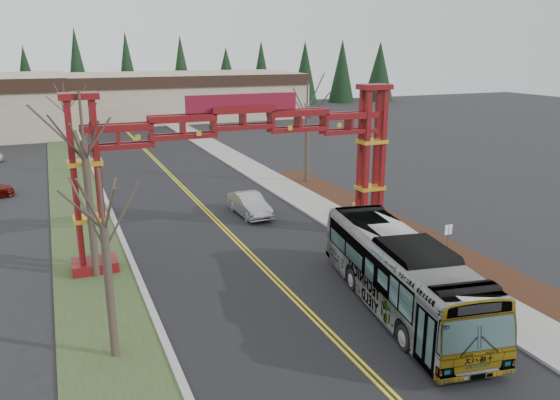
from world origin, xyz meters
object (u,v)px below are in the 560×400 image
silver_sedan (249,205)px  street_sign (448,235)px  bare_tree_median_mid (84,142)px  retail_building_east (177,95)px  bare_tree_median_near (104,226)px  barrel_south (386,222)px  transit_bus (401,274)px  bare_tree_median_far (65,107)px  gateway_arch (243,144)px  barrel_north (362,206)px  bare_tree_right_far (307,110)px  barrel_mid (356,211)px

silver_sedan → street_sign: (6.91, -11.68, 0.68)m
bare_tree_median_mid → retail_building_east: bearing=74.0°
bare_tree_median_near → barrel_south: (17.23, 8.45, -4.54)m
retail_building_east → bare_tree_median_near: size_ratio=5.40×
transit_bus → bare_tree_median_far: bare_tree_median_far is taller
gateway_arch → bare_tree_median_mid: size_ratio=2.01×
bare_tree_median_near → barrel_north: (17.65, 12.06, -4.49)m
gateway_arch → retail_building_east: size_ratio=0.48×
retail_building_east → transit_bus: bearing=-95.0°
gateway_arch → bare_tree_right_far: (10.00, 13.07, 0.05)m
barrel_north → bare_tree_median_far: bearing=129.2°
retail_building_east → bare_tree_median_far: size_ratio=4.78×
retail_building_east → bare_tree_median_mid: size_ratio=4.20×
gateway_arch → barrel_north: 11.61m
transit_bus → barrel_mid: bearing=77.1°
bare_tree_right_far → barrel_north: bare_tree_right_far is taller
bare_tree_right_far → barrel_north: bearing=-92.1°
bare_tree_right_far → street_sign: (-0.66, -18.72, -4.61)m
bare_tree_median_mid → barrel_mid: size_ratio=8.86×
bare_tree_right_far → barrel_south: bearing=-93.3°
bare_tree_median_near → barrel_north: 21.84m
barrel_north → gateway_arch: bearing=-160.1°
street_sign → barrel_south: street_sign is taller
silver_sedan → bare_tree_median_far: bare_tree_median_far is taller
bare_tree_median_far → street_sign: bare_tree_median_far is taller
barrel_mid → barrel_south: bearing=-79.8°
retail_building_east → barrel_mid: (-1.27, -59.27, -3.00)m
transit_bus → silver_sedan: size_ratio=2.60×
retail_building_east → barrel_south: size_ratio=38.20×
gateway_arch → bare_tree_median_far: bearing=107.7°
bare_tree_median_mid → bare_tree_median_far: (0.00, 25.83, -0.86)m
bare_tree_median_near → bare_tree_median_far: (0.00, 33.67, 0.82)m
street_sign → barrel_south: (-0.11, 5.53, -0.93)m
bare_tree_median_near → street_sign: 17.95m
street_sign → barrel_south: 5.61m
bare_tree_median_near → street_sign: size_ratio=3.55×
street_sign → bare_tree_median_mid: bearing=164.2°
bare_tree_right_far → barrel_mid: (-1.27, -10.38, -5.53)m
barrel_south → barrel_mid: (-0.51, 2.80, 0.01)m
bare_tree_median_far → barrel_north: size_ratio=7.23×
bare_tree_median_far → barrel_mid: (16.73, -22.42, -5.34)m
silver_sedan → bare_tree_right_far: 11.61m
street_sign → bare_tree_median_far: bearing=119.4°
barrel_south → silver_sedan: bearing=137.9°
retail_building_east → barrel_north: bearing=-90.3°
gateway_arch → bare_tree_median_mid: (-8.00, -0.73, 0.74)m
bare_tree_median_far → silver_sedan: bearing=-61.3°
transit_bus → bare_tree_median_near: size_ratio=1.69×
street_sign → barrel_north: 9.19m
transit_bus → street_sign: size_ratio=5.98×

